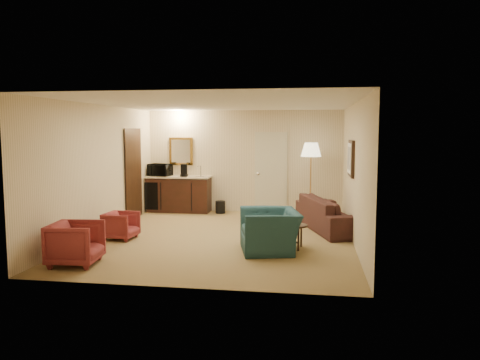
% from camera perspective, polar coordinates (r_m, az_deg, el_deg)
% --- Properties ---
extents(ground, '(6.00, 6.00, 0.00)m').
position_cam_1_polar(ground, '(9.25, -2.19, -6.99)').
color(ground, olive).
rests_on(ground, ground).
extents(room_walls, '(5.02, 6.01, 2.61)m').
position_cam_1_polar(room_walls, '(9.79, -1.94, 3.89)').
color(room_walls, beige).
rests_on(room_walls, ground).
extents(wetbar_cabinet, '(1.64, 0.58, 0.92)m').
position_cam_1_polar(wetbar_cabinet, '(12.15, -7.44, -1.70)').
color(wetbar_cabinet, '#331610').
rests_on(wetbar_cabinet, ground).
extents(sofa, '(1.35, 2.42, 0.91)m').
position_cam_1_polar(sofa, '(10.05, 11.12, -3.41)').
color(sofa, black).
rests_on(sofa, ground).
extents(teal_armchair, '(0.94, 1.23, 0.96)m').
position_cam_1_polar(teal_armchair, '(8.14, 3.68, -5.34)').
color(teal_armchair, '#1C3F47').
rests_on(teal_armchair, ground).
extents(rose_chair_near, '(0.57, 0.61, 0.58)m').
position_cam_1_polar(rose_chair_near, '(9.32, -14.30, -5.23)').
color(rose_chair_near, maroon).
rests_on(rose_chair_near, ground).
extents(rose_chair_far, '(0.74, 0.79, 0.74)m').
position_cam_1_polar(rose_chair_far, '(7.76, -19.40, -7.05)').
color(rose_chair_far, maroon).
rests_on(rose_chair_far, ground).
extents(coffee_table, '(0.81, 0.61, 0.43)m').
position_cam_1_polar(coffee_table, '(8.42, 5.66, -6.81)').
color(coffee_table, '#321D10').
rests_on(coffee_table, ground).
extents(floor_lamp, '(0.62, 0.62, 1.81)m').
position_cam_1_polar(floor_lamp, '(11.31, 8.60, -0.02)').
color(floor_lamp, '#C78E42').
rests_on(floor_lamp, ground).
extents(waste_bin, '(0.33, 0.33, 0.31)m').
position_cam_1_polar(waste_bin, '(11.87, -2.41, -3.32)').
color(waste_bin, black).
rests_on(waste_bin, ground).
extents(microwave, '(0.61, 0.42, 0.38)m').
position_cam_1_polar(microwave, '(12.23, -9.73, 1.38)').
color(microwave, black).
rests_on(microwave, wetbar_cabinet).
extents(coffee_maker, '(0.20, 0.20, 0.32)m').
position_cam_1_polar(coffee_maker, '(11.97, -6.84, 1.18)').
color(coffee_maker, black).
rests_on(coffee_maker, wetbar_cabinet).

